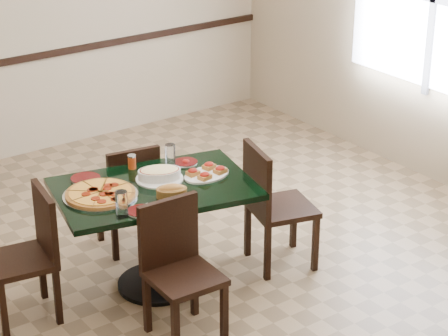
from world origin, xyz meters
TOP-DOWN VIEW (x-y plane):
  - floor at (0.00, 0.00)m, footprint 5.50×5.50m
  - room_shell at (1.02, 1.73)m, footprint 5.50×5.50m
  - main_table at (-0.36, 0.06)m, footprint 1.42×1.08m
  - chair_far at (-0.24, 0.59)m, footprint 0.44×0.44m
  - chair_near at (-0.52, -0.47)m, footprint 0.42×0.42m
  - chair_right at (0.44, -0.17)m, footprint 0.52×0.52m
  - chair_left at (-1.17, 0.22)m, footprint 0.46×0.46m
  - pepperoni_pizza at (-0.71, 0.13)m, footprint 0.48×0.48m
  - lasagna_casserole at (-0.27, 0.12)m, footprint 0.33×0.32m
  - bread_basket at (-0.35, -0.15)m, footprint 0.24×0.21m
  - bruschetta_platter at (0.01, -0.01)m, footprint 0.36×0.27m
  - side_plate_near at (-0.62, -0.22)m, footprint 0.18×0.18m
  - side_plate_far_r at (0.01, 0.24)m, footprint 0.16×0.16m
  - side_plate_far_l at (-0.67, 0.41)m, footprint 0.20×0.20m
  - napkin_setting at (-0.58, -0.20)m, footprint 0.20×0.20m
  - water_glass_a at (-0.09, 0.28)m, footprint 0.07×0.07m
  - water_glass_b at (-0.74, -0.19)m, footprint 0.08×0.08m
  - pepper_shaker at (-0.33, 0.39)m, footprint 0.06×0.06m

SIDE VIEW (x-z plane):
  - floor at x=0.00m, z-range 0.00..0.00m
  - chair_far at x=-0.24m, z-range 0.04..0.87m
  - chair_left at x=-1.17m, z-range 0.05..0.91m
  - chair_near at x=-0.52m, z-range 0.05..0.92m
  - chair_right at x=0.44m, z-range 0.05..0.96m
  - main_table at x=-0.36m, z-range 0.19..0.94m
  - napkin_setting at x=-0.58m, z-range 0.75..0.76m
  - side_plate_far_l at x=-0.67m, z-range 0.75..0.77m
  - side_plate_near at x=-0.62m, z-range 0.75..0.77m
  - side_plate_far_r at x=0.01m, z-range 0.75..0.77m
  - pepperoni_pizza at x=-0.71m, z-range 0.75..0.79m
  - bruschetta_platter at x=0.01m, z-range 0.75..0.80m
  - bread_basket at x=-0.35m, z-range 0.74..0.83m
  - lasagna_casserole at x=-0.27m, z-range 0.75..0.84m
  - pepper_shaker at x=-0.33m, z-range 0.75..0.85m
  - water_glass_a at x=-0.09m, z-range 0.75..0.90m
  - water_glass_b at x=-0.74m, z-range 0.75..0.91m
  - room_shell at x=1.02m, z-range -1.58..3.92m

